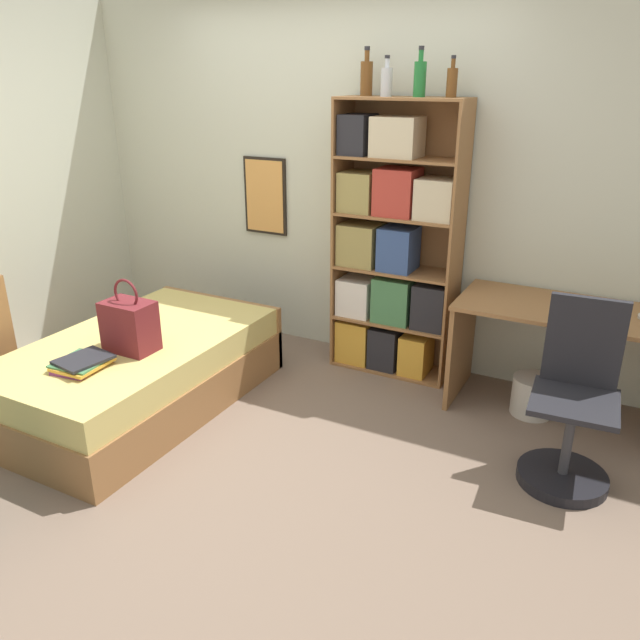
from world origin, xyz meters
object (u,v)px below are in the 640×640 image
Objects in this scene: book_stack_on_bed at (82,363)px; bookcase at (391,253)px; bottle_brown at (387,81)px; desk_chair at (571,425)px; handbag at (130,325)px; bed at (141,371)px; bottle_clear at (420,78)px; bottle_blue at (452,81)px; bottle_green at (367,77)px; desk at (572,341)px; waste_bin at (533,396)px.

book_stack_on_bed is 2.10m from bookcase.
desk_chair is at bearing -29.04° from bottle_brown.
handbag is 2.17m from bottle_brown.
bottle_clear reaches higher than bed.
bookcase is 7.96× the size of bottle_blue.
bottle_green reaches higher than bottle_blue.
bottle_green is 1.23× the size of bottle_brown.
bottle_clear is 1.83m from desk.
bottle_brown is (1.02, 1.36, 1.35)m from handbag.
bottle_green is at bearing 62.47° from book_stack_on_bed.
desk_chair is at bearing -81.04° from desk.
waste_bin is at bearing -15.49° from bottle_blue.
desk reaches higher than bed.
waste_bin is at bearing -10.29° from bottle_clear.
bottle_clear is 0.21× the size of desk.
waste_bin is at bearing -160.01° from desk.
bottle_green is (0.92, 1.76, 1.49)m from book_stack_on_bed.
book_stack_on_bed is 1.09× the size of bottle_clear.
bookcase is at bearing 173.67° from desk.
desk is at bearing -5.51° from bottle_clear.
desk is at bearing -7.13° from bottle_green.
bottle_brown is at bearing 179.74° from bottle_clear.
bottle_brown reaches higher than bed.
desk_chair is at bearing 9.52° from bed.
bottle_green reaches higher than desk_chair.
bottle_green is 0.58m from bottle_blue.
waste_bin is at bearing -10.69° from bottle_green.
book_stack_on_bed is at bearing -122.90° from bottle_brown.
bed is 1.84m from bookcase.
bottle_blue is at bearing 140.85° from desk_chair.
desk is at bearing -4.64° from bottle_brown.
bottle_brown is at bearing -24.71° from bottle_green.
bed is at bearing 95.00° from book_stack_on_bed.
bottle_clear is 2.08m from waste_bin.
book_stack_on_bed is at bearing -85.00° from bed.
handbag is 2.52m from waste_bin.
waste_bin is at bearing 28.99° from handbag.
desk is at bearing -8.87° from bottle_blue.
bottle_clear is at bearing 169.71° from waste_bin.
desk is (1.30, -0.11, -1.46)m from bottle_brown.
desk_chair is (2.54, 0.43, 0.09)m from bed.
bottle_brown is 2.17m from waste_bin.
bookcase is at bearing 52.08° from handbag.
desk_chair is at bearing -65.82° from waste_bin.
handbag reaches higher than bed.
book_stack_on_bed is at bearing -117.53° from bottle_green.
bottle_clear is at bearing 47.68° from handbag.
handbag is 1.78m from bookcase.
book_stack_on_bed is at bearing -123.90° from bookcase.
desk is at bearing 98.96° from desk_chair.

